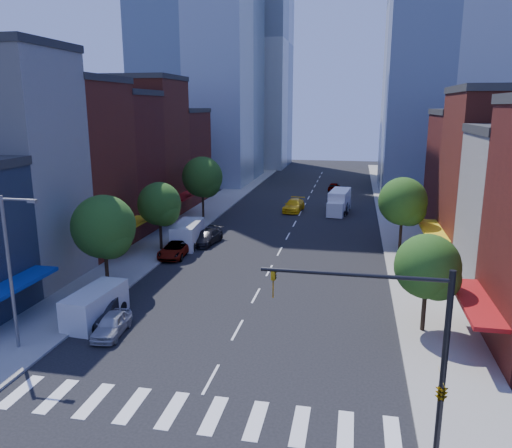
{
  "coord_description": "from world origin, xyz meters",
  "views": [
    {
      "loc": [
        6.88,
        -22.54,
        13.88
      ],
      "look_at": [
        -0.44,
        14.26,
        5.0
      ],
      "focal_mm": 35.0,
      "sensor_mm": 36.0,
      "label": 1
    }
  ],
  "objects": [
    {
      "name": "tree_right_far",
      "position": [
        11.65,
        25.92,
        4.86
      ],
      "size": [
        4.6,
        4.6,
        7.2
      ],
      "color": "black",
      "rests_on": "sidewalk_right"
    },
    {
      "name": "tree_right_near",
      "position": [
        11.65,
        7.92,
        4.19
      ],
      "size": [
        4.0,
        4.0,
        6.2
      ],
      "color": "black",
      "rests_on": "sidewalk_right"
    },
    {
      "name": "bldg_left_5",
      "position": [
        -21.0,
        47.0,
        6.5
      ],
      "size": [
        12.0,
        10.0,
        13.0
      ],
      "primitive_type": "cube",
      "color": "#591B16",
      "rests_on": "ground"
    },
    {
      "name": "streetlight",
      "position": [
        -11.81,
        1.0,
        5.28
      ],
      "size": [
        2.25,
        0.25,
        9.0
      ],
      "color": "slate",
      "rests_on": "sidewalk_left"
    },
    {
      "name": "parked_car_front",
      "position": [
        -7.52,
        3.87,
        0.67
      ],
      "size": [
        1.94,
        4.04,
        1.33
      ],
      "primitive_type": "imported",
      "rotation": [
        0.0,
        0.0,
        0.09
      ],
      "color": "#A4A4A9",
      "rests_on": "ground"
    },
    {
      "name": "traffic_car_oncoming",
      "position": [
        5.41,
        44.05,
        0.74
      ],
      "size": [
        1.66,
        4.55,
        1.49
      ],
      "primitive_type": "imported",
      "rotation": [
        0.0,
        0.0,
        3.16
      ],
      "color": "black",
      "rests_on": "ground"
    },
    {
      "name": "cargo_van_far",
      "position": [
        -9.49,
        24.06,
        1.2
      ],
      "size": [
        2.77,
        5.86,
        2.42
      ],
      "rotation": [
        0.0,
        0.0,
        0.09
      ],
      "color": "silver",
      "rests_on": "ground"
    },
    {
      "name": "bldg_left_3",
      "position": [
        -21.0,
        29.0,
        7.5
      ],
      "size": [
        12.0,
        8.0,
        15.0
      ],
      "primitive_type": "cube",
      "color": "#591B16",
      "rests_on": "ground"
    },
    {
      "name": "sidewalk_left",
      "position": [
        -12.5,
        40.0,
        0.07
      ],
      "size": [
        5.0,
        120.0,
        0.15
      ],
      "primitive_type": "cube",
      "color": "gray",
      "rests_on": "ground"
    },
    {
      "name": "tree_left_near",
      "position": [
        -11.35,
        10.92,
        4.87
      ],
      "size": [
        4.8,
        4.8,
        7.3
      ],
      "color": "black",
      "rests_on": "sidewalk_left"
    },
    {
      "name": "tree_left_far",
      "position": [
        -11.35,
        35.92,
        5.2
      ],
      "size": [
        5.0,
        5.0,
        7.75
      ],
      "color": "black",
      "rests_on": "sidewalk_left"
    },
    {
      "name": "tower_far_w",
      "position": [
        -18.0,
        95.0,
        28.0
      ],
      "size": [
        18.0,
        18.0,
        56.0
      ],
      "primitive_type": "cube",
      "color": "#9EA5AD",
      "rests_on": "ground"
    },
    {
      "name": "ground",
      "position": [
        0.0,
        0.0,
        0.0
      ],
      "size": [
        220.0,
        220.0,
        0.0
      ],
      "primitive_type": "plane",
      "color": "black",
      "rests_on": "ground"
    },
    {
      "name": "traffic_signal",
      "position": [
        9.94,
        -4.5,
        4.16
      ],
      "size": [
        7.24,
        2.24,
        8.0
      ],
      "color": "black",
      "rests_on": "sidewalk_right"
    },
    {
      "name": "box_truck",
      "position": [
        5.0,
        43.47,
        1.41
      ],
      "size": [
        2.95,
        7.61,
        2.99
      ],
      "rotation": [
        0.0,
        0.0,
        -0.11
      ],
      "color": "white",
      "rests_on": "ground"
    },
    {
      "name": "taxi",
      "position": [
        -1.0,
        43.36,
        0.81
      ],
      "size": [
        2.75,
        5.75,
        1.62
      ],
      "primitive_type": "imported",
      "rotation": [
        0.0,
        0.0,
        -0.09
      ],
      "color": "yellow",
      "rests_on": "ground"
    },
    {
      "name": "crosswalk",
      "position": [
        0.0,
        -3.0,
        0.01
      ],
      "size": [
        19.0,
        3.0,
        0.01
      ],
      "primitive_type": "cube",
      "color": "silver",
      "rests_on": "ground"
    },
    {
      "name": "parked_car_third",
      "position": [
        -9.5,
        20.33,
        0.69
      ],
      "size": [
        2.55,
        5.06,
        1.37
      ],
      "primitive_type": "imported",
      "rotation": [
        0.0,
        0.0,
        0.06
      ],
      "color": "#999999",
      "rests_on": "ground"
    },
    {
      "name": "parked_car_rear",
      "position": [
        -7.8,
        25.28,
        0.72
      ],
      "size": [
        2.69,
        5.2,
        1.44
      ],
      "primitive_type": "imported",
      "rotation": [
        0.0,
        0.0,
        -0.14
      ],
      "color": "black",
      "rests_on": "ground"
    },
    {
      "name": "pedestrian_far",
      "position": [
        -10.5,
        7.84,
        1.05
      ],
      "size": [
        0.75,
        0.93,
        1.8
      ],
      "primitive_type": "imported",
      "rotation": [
        0.0,
        0.0,
        -1.65
      ],
      "color": "#999999",
      "rests_on": "sidewalk_left"
    },
    {
      "name": "bldg_right_3",
      "position": [
        21.0,
        34.0,
        6.5
      ],
      "size": [
        12.0,
        10.0,
        13.0
      ],
      "primitive_type": "cube",
      "color": "#591B16",
      "rests_on": "ground"
    },
    {
      "name": "cargo_van_near",
      "position": [
        -9.51,
        5.4,
        1.08
      ],
      "size": [
        2.39,
        5.26,
        2.19
      ],
      "rotation": [
        0.0,
        0.0,
        -0.07
      ],
      "color": "silver",
      "rests_on": "ground"
    },
    {
      "name": "sidewalk_right",
      "position": [
        12.5,
        40.0,
        0.07
      ],
      "size": [
        5.0,
        120.0,
        0.15
      ],
      "primitive_type": "cube",
      "color": "gray",
      "rests_on": "ground"
    },
    {
      "name": "traffic_car_far",
      "position": [
        3.57,
        61.42,
        0.69
      ],
      "size": [
        2.1,
        4.2,
        1.37
      ],
      "primitive_type": "imported",
      "rotation": [
        0.0,
        0.0,
        3.02
      ],
      "color": "#999999",
      "rests_on": "ground"
    },
    {
      "name": "bldg_left_4",
      "position": [
        -21.0,
        37.5,
        8.5
      ],
      "size": [
        12.0,
        9.0,
        17.0
      ],
      "primitive_type": "cube",
      "color": "maroon",
      "rests_on": "ground"
    },
    {
      "name": "bldg_left_2",
      "position": [
        -21.0,
        20.5,
        8.0
      ],
      "size": [
        12.0,
        9.0,
        16.0
      ],
      "primitive_type": "cube",
      "color": "maroon",
      "rests_on": "ground"
    },
    {
      "name": "tree_left_mid",
      "position": [
        -11.35,
        21.92,
        4.53
      ],
      "size": [
        4.2,
        4.2,
        6.65
      ],
      "color": "black",
      "rests_on": "sidewalk_left"
    },
    {
      "name": "parked_car_second",
      "position": [
        -8.99,
        5.61,
        0.69
      ],
      "size": [
        2.04,
        4.37,
        1.39
      ],
      "primitive_type": "imported",
      "rotation": [
        0.0,
        0.0,
        0.14
      ],
      "color": "black",
      "rests_on": "ground"
    }
  ]
}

